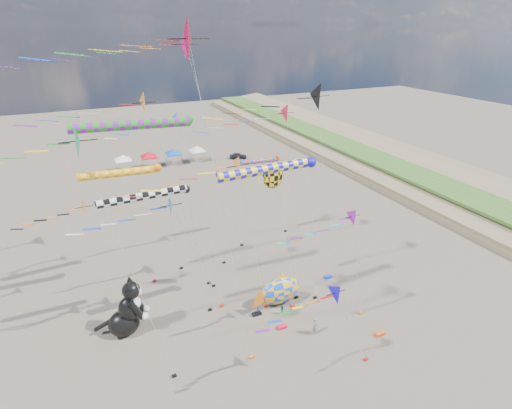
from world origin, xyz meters
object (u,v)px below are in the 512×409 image
Objects in this scene: child_green at (283,310)px; parked_car at (238,156)px; cat_inflatable at (125,306)px; person_adult at (315,326)px; fish_inflatable at (280,291)px; child_blue at (258,311)px.

parked_car is at bearing 91.40° from child_green.
person_adult is at bearing -10.52° from cat_inflatable.
fish_inflatable is at bearing 6.17° from cat_inflatable.
fish_inflatable is 1.64× the size of parked_car.
fish_inflatable is (14.79, -2.39, -1.26)m from cat_inflatable.
fish_inflatable is at bearing -175.66° from parked_car.
cat_inflatable is 0.98× the size of fish_inflatable.
parked_car is (15.35, 48.89, 0.09)m from child_green.
fish_inflatable reaches higher than person_adult.
cat_inflatable is 1.60× the size of parked_car.
child_green is (14.32, -4.00, -2.39)m from cat_inflatable.
cat_inflatable is 12.67m from child_blue.
child_blue is (12.06, -2.98, -2.46)m from cat_inflatable.
child_blue is at bearing 174.65° from child_green.
fish_inflatable is 5.39m from person_adult.
child_green is at bearing -85.89° from child_blue.
child_green is at bearing 67.62° from person_adult.
cat_inflatable reaches higher than child_blue.
person_adult reaches higher than child_green.
child_blue is at bearing 1.45° from cat_inflatable.
child_green is 1.14× the size of child_blue.
child_blue is 0.26× the size of parked_car.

